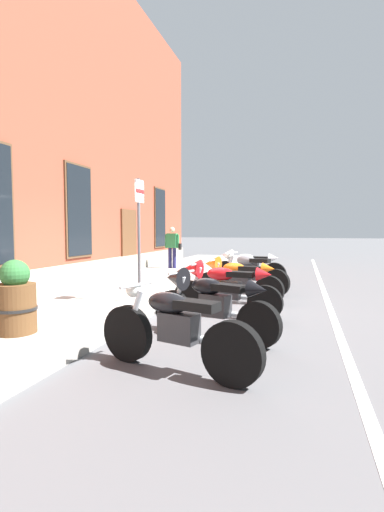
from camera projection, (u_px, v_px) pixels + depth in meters
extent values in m
plane|color=#4C4C4F|center=(171.00, 305.00, 7.91)|extent=(140.00, 140.00, 0.00)
cube|color=gray|center=(104.00, 298.00, 8.35)|extent=(27.07, 3.20, 0.15)
cube|color=silver|center=(332.00, 315.00, 7.01)|extent=(27.07, 0.12, 0.01)
cube|color=gray|center=(44.00, 283.00, 8.77)|extent=(21.07, 0.10, 0.70)
cube|color=#513823|center=(79.00, 211.00, 10.10)|extent=(1.22, 0.06, 2.52)
cube|color=black|center=(80.00, 211.00, 10.09)|extent=(1.10, 0.03, 2.40)
cube|color=brown|center=(129.00, 243.00, 13.04)|extent=(1.10, 0.08, 2.30)
cube|color=#513823|center=(160.00, 218.00, 15.86)|extent=(1.22, 0.06, 2.52)
cube|color=black|center=(160.00, 218.00, 15.85)|extent=(1.10, 0.03, 2.40)
cylinder|color=black|center=(127.00, 333.00, 4.53)|extent=(0.30, 0.69, 0.68)
cylinder|color=black|center=(232.00, 354.00, 3.78)|extent=(0.30, 0.69, 0.68)
cylinder|color=silver|center=(134.00, 314.00, 4.46)|extent=(0.15, 0.31, 0.62)
cube|color=#28282B|center=(179.00, 327.00, 4.11)|extent=(0.33, 0.48, 0.32)
ellipsoid|color=black|center=(168.00, 303.00, 4.18)|extent=(0.39, 0.57, 0.24)
cube|color=black|center=(197.00, 305.00, 3.97)|extent=(0.34, 0.52, 0.10)
cylinder|color=silver|center=(138.00, 285.00, 4.39)|extent=(0.61, 0.21, 0.04)
cylinder|color=silver|center=(208.00, 340.00, 4.06)|extent=(0.21, 0.46, 0.09)
sphere|color=silver|center=(133.00, 290.00, 4.44)|extent=(0.18, 0.18, 0.18)
cylinder|color=black|center=(173.00, 310.00, 5.93)|extent=(0.34, 0.64, 0.64)
cylinder|color=black|center=(259.00, 325.00, 5.03)|extent=(0.34, 0.64, 0.64)
cylinder|color=silver|center=(178.00, 295.00, 5.85)|extent=(0.17, 0.31, 0.62)
cube|color=#28282B|center=(215.00, 305.00, 5.44)|extent=(0.36, 0.49, 0.32)
ellipsoid|color=black|center=(207.00, 286.00, 5.51)|extent=(0.43, 0.58, 0.24)
cube|color=black|center=(229.00, 288.00, 5.28)|extent=(0.37, 0.53, 0.10)
cylinder|color=silver|center=(182.00, 272.00, 5.78)|extent=(0.59, 0.25, 0.04)
cylinder|color=silver|center=(237.00, 315.00, 5.36)|extent=(0.24, 0.45, 0.09)
cone|color=black|center=(175.00, 278.00, 5.86)|extent=(0.46, 0.44, 0.36)
cone|color=black|center=(258.00, 289.00, 5.01)|extent=(0.32, 0.33, 0.24)
cylinder|color=black|center=(190.00, 297.00, 7.15)|extent=(0.21, 0.64, 0.62)
cylinder|color=black|center=(265.00, 303.00, 6.55)|extent=(0.21, 0.64, 0.62)
cylinder|color=silver|center=(194.00, 284.00, 7.09)|extent=(0.11, 0.32, 0.65)
cube|color=#28282B|center=(228.00, 290.00, 6.82)|extent=(0.28, 0.47, 0.32)
ellipsoid|color=red|center=(221.00, 274.00, 6.86)|extent=(0.33, 0.55, 0.24)
cube|color=black|center=(241.00, 274.00, 6.70)|extent=(0.29, 0.51, 0.10)
cylinder|color=silver|center=(198.00, 264.00, 7.03)|extent=(0.62, 0.12, 0.04)
cylinder|color=silver|center=(246.00, 297.00, 6.81)|extent=(0.15, 0.46, 0.09)
cone|color=red|center=(192.00, 269.00, 7.09)|extent=(0.40, 0.39, 0.36)
cone|color=red|center=(264.00, 274.00, 6.52)|extent=(0.27, 0.29, 0.24)
cylinder|color=black|center=(210.00, 286.00, 8.57)|extent=(0.27, 0.64, 0.63)
cylinder|color=black|center=(269.00, 291.00, 7.86)|extent=(0.27, 0.64, 0.63)
cylinder|color=silver|center=(214.00, 275.00, 8.50)|extent=(0.14, 0.31, 0.61)
cube|color=#28282B|center=(240.00, 280.00, 8.18)|extent=(0.32, 0.48, 0.32)
ellipsoid|color=orange|center=(234.00, 268.00, 8.23)|extent=(0.38, 0.57, 0.24)
cube|color=black|center=(250.00, 269.00, 8.04)|extent=(0.33, 0.52, 0.10)
cylinder|color=silver|center=(217.00, 260.00, 8.44)|extent=(0.61, 0.19, 0.04)
cylinder|color=silver|center=(255.00, 286.00, 8.14)|extent=(0.20, 0.46, 0.09)
cone|color=orange|center=(212.00, 264.00, 8.51)|extent=(0.43, 0.42, 0.36)
cone|color=orange|center=(269.00, 269.00, 7.83)|extent=(0.30, 0.31, 0.24)
cylinder|color=black|center=(225.00, 278.00, 9.75)|extent=(0.33, 0.66, 0.66)
cylinder|color=black|center=(276.00, 283.00, 8.93)|extent=(0.33, 0.66, 0.66)
cylinder|color=silver|center=(228.00, 268.00, 9.67)|extent=(0.17, 0.33, 0.68)
cube|color=#28282B|center=(251.00, 273.00, 9.30)|extent=(0.35, 0.49, 0.32)
ellipsoid|color=slate|center=(246.00, 260.00, 9.36)|extent=(0.42, 0.58, 0.24)
cube|color=black|center=(260.00, 261.00, 9.14)|extent=(0.37, 0.53, 0.10)
cylinder|color=silver|center=(231.00, 253.00, 9.60)|extent=(0.60, 0.24, 0.04)
cylinder|color=silver|center=(265.00, 279.00, 9.23)|extent=(0.23, 0.45, 0.09)
sphere|color=silver|center=(229.00, 256.00, 9.65)|extent=(0.18, 0.18, 0.18)
cylinder|color=black|center=(225.00, 272.00, 11.05)|extent=(0.21, 0.69, 0.68)
cylinder|color=black|center=(274.00, 275.00, 10.46)|extent=(0.21, 0.69, 0.68)
cylinder|color=silver|center=(228.00, 264.00, 10.99)|extent=(0.11, 0.31, 0.62)
cube|color=#28282B|center=(251.00, 267.00, 10.72)|extent=(0.28, 0.47, 0.32)
ellipsoid|color=silver|center=(246.00, 258.00, 10.76)|extent=(0.33, 0.55, 0.24)
cube|color=black|center=(259.00, 258.00, 10.61)|extent=(0.28, 0.50, 0.10)
cylinder|color=silver|center=(231.00, 252.00, 10.94)|extent=(0.62, 0.12, 0.04)
cylinder|color=silver|center=(262.00, 272.00, 10.72)|extent=(0.15, 0.46, 0.09)
cone|color=silver|center=(226.00, 255.00, 10.99)|extent=(0.40, 0.38, 0.36)
cone|color=silver|center=(274.00, 258.00, 10.43)|extent=(0.27, 0.29, 0.24)
cylinder|color=#1E1E4C|center=(170.00, 258.00, 14.17)|extent=(0.14, 0.14, 0.77)
cylinder|color=#1E1E4C|center=(174.00, 258.00, 14.10)|extent=(0.14, 0.14, 0.77)
cube|color=#26723F|center=(172.00, 241.00, 14.09)|extent=(0.25, 0.42, 0.54)
sphere|color=tan|center=(172.00, 230.00, 14.06)|extent=(0.21, 0.21, 0.21)
cylinder|color=#26723F|center=(166.00, 241.00, 14.19)|extent=(0.09, 0.09, 0.52)
cylinder|color=#26723F|center=(178.00, 241.00, 13.99)|extent=(0.09, 0.09, 0.52)
cube|color=black|center=(180.00, 247.00, 13.99)|extent=(0.13, 0.09, 0.24)
cylinder|color=#4C4C51|center=(139.00, 241.00, 7.43)|extent=(0.06, 0.06, 2.45)
cube|color=white|center=(139.00, 191.00, 7.36)|extent=(0.36, 0.03, 0.44)
cube|color=red|center=(140.00, 191.00, 7.35)|extent=(0.36, 0.01, 0.08)
cylinder|color=brown|center=(16.00, 308.00, 5.22)|extent=(0.54, 0.54, 0.69)
cylinder|color=black|center=(16.00, 308.00, 5.22)|extent=(0.57, 0.57, 0.04)
sphere|color=#28602D|center=(15.00, 274.00, 5.18)|extent=(0.40, 0.40, 0.40)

